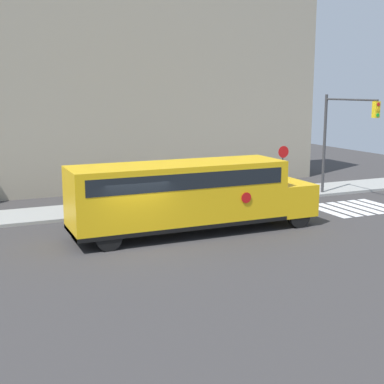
{
  "coord_description": "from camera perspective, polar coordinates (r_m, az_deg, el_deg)",
  "views": [
    {
      "loc": [
        -6.0,
        -18.91,
        5.91
      ],
      "look_at": [
        2.97,
        1.47,
        1.63
      ],
      "focal_mm": 50.0,
      "sensor_mm": 36.0,
      "label": 1
    }
  ],
  "objects": [
    {
      "name": "ground_plane",
      "position": [
        20.7,
        -5.93,
        -5.78
      ],
      "size": [
        60.0,
        60.0,
        0.0
      ],
      "primitive_type": "plane",
      "color": "#3A3838"
    },
    {
      "name": "sidewalk_strip",
      "position": [
        26.75,
        -10.22,
        -1.9
      ],
      "size": [
        44.0,
        3.0,
        0.15
      ],
      "color": "#9E9E99",
      "rests_on": "ground"
    },
    {
      "name": "building_backdrop",
      "position": [
        32.47,
        -13.36,
        11.09
      ],
      "size": [
        32.0,
        4.0,
        12.39
      ],
      "color": "#9E937F",
      "rests_on": "ground"
    },
    {
      "name": "crosswalk_stripes",
      "position": [
        28.37,
        16.97,
        -1.62
      ],
      "size": [
        4.0,
        3.2,
        0.01
      ],
      "color": "white",
      "rests_on": "ground"
    },
    {
      "name": "school_bus",
      "position": [
        22.03,
        -0.5,
        -0.1
      ],
      "size": [
        10.58,
        2.57,
        2.97
      ],
      "color": "yellow",
      "rests_on": "ground"
    },
    {
      "name": "stop_sign",
      "position": [
        29.74,
        9.66,
        2.92
      ],
      "size": [
        0.65,
        0.1,
        2.89
      ],
      "color": "#38383A",
      "rests_on": "ground"
    },
    {
      "name": "traffic_light",
      "position": [
        29.92,
        15.57,
        6.41
      ],
      "size": [
        0.28,
        4.13,
        5.65
      ],
      "color": "#38383A",
      "rests_on": "ground"
    }
  ]
}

